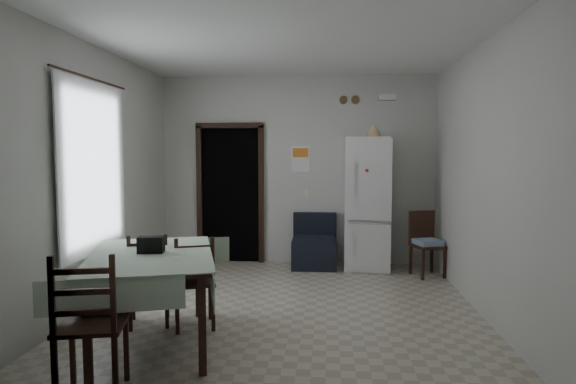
# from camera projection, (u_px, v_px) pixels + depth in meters

# --- Properties ---
(ground) EXTENTS (4.50, 4.50, 0.00)m
(ground) POSITION_uv_depth(u_px,v_px,m) (284.00, 308.00, 5.33)
(ground) COLOR #B2A992
(ground) RESTS_ON ground
(ceiling) EXTENTS (4.20, 4.50, 0.02)m
(ceiling) POSITION_uv_depth(u_px,v_px,m) (284.00, 41.00, 5.09)
(ceiling) COLOR white
(ceiling) RESTS_ON ground
(wall_back) EXTENTS (4.20, 0.02, 2.90)m
(wall_back) POSITION_uv_depth(u_px,v_px,m) (297.00, 170.00, 7.45)
(wall_back) COLOR beige
(wall_back) RESTS_ON ground
(wall_front) EXTENTS (4.20, 0.02, 2.90)m
(wall_front) POSITION_uv_depth(u_px,v_px,m) (251.00, 195.00, 2.98)
(wall_front) COLOR beige
(wall_front) RESTS_ON ground
(wall_left) EXTENTS (0.02, 4.50, 2.90)m
(wall_left) POSITION_uv_depth(u_px,v_px,m) (98.00, 177.00, 5.38)
(wall_left) COLOR beige
(wall_left) RESTS_ON ground
(wall_right) EXTENTS (0.02, 4.50, 2.90)m
(wall_right) POSITION_uv_depth(u_px,v_px,m) (483.00, 178.00, 5.04)
(wall_right) COLOR beige
(wall_right) RESTS_ON ground
(doorway) EXTENTS (1.06, 0.52, 2.22)m
(doorway) POSITION_uv_depth(u_px,v_px,m) (233.00, 194.00, 7.77)
(doorway) COLOR black
(doorway) RESTS_ON ground
(window_recess) EXTENTS (0.10, 1.20, 1.60)m
(window_recess) POSITION_uv_depth(u_px,v_px,m) (84.00, 168.00, 5.18)
(window_recess) COLOR silver
(window_recess) RESTS_ON ground
(curtain) EXTENTS (0.02, 1.45, 1.85)m
(curtain) POSITION_uv_depth(u_px,v_px,m) (94.00, 168.00, 5.17)
(curtain) COLOR silver
(curtain) RESTS_ON ground
(curtain_rod) EXTENTS (0.02, 1.60, 0.02)m
(curtain_rod) POSITION_uv_depth(u_px,v_px,m) (92.00, 79.00, 5.10)
(curtain_rod) COLOR black
(curtain_rod) RESTS_ON ground
(calendar) EXTENTS (0.28, 0.02, 0.40)m
(calendar) POSITION_uv_depth(u_px,v_px,m) (301.00, 159.00, 7.42)
(calendar) COLOR white
(calendar) RESTS_ON ground
(calendar_image) EXTENTS (0.24, 0.01, 0.14)m
(calendar_image) POSITION_uv_depth(u_px,v_px,m) (301.00, 153.00, 7.40)
(calendar_image) COLOR orange
(calendar_image) RESTS_ON ground
(light_switch) EXTENTS (0.08, 0.02, 0.12)m
(light_switch) POSITION_uv_depth(u_px,v_px,m) (307.00, 193.00, 7.45)
(light_switch) COLOR beige
(light_switch) RESTS_ON ground
(vent_left) EXTENTS (0.12, 0.03, 0.12)m
(vent_left) POSITION_uv_depth(u_px,v_px,m) (343.00, 100.00, 7.29)
(vent_left) COLOR brown
(vent_left) RESTS_ON ground
(vent_right) EXTENTS (0.12, 0.03, 0.12)m
(vent_right) POSITION_uv_depth(u_px,v_px,m) (355.00, 100.00, 7.27)
(vent_right) COLOR brown
(vent_right) RESTS_ON ground
(emergency_light) EXTENTS (0.25, 0.07, 0.09)m
(emergency_light) POSITION_uv_depth(u_px,v_px,m) (387.00, 97.00, 7.21)
(emergency_light) COLOR white
(emergency_light) RESTS_ON ground
(fridge) EXTENTS (0.71, 0.71, 1.94)m
(fridge) POSITION_uv_depth(u_px,v_px,m) (368.00, 204.00, 7.08)
(fridge) COLOR silver
(fridge) RESTS_ON ground
(tan_cone) EXTENTS (0.25, 0.25, 0.20)m
(tan_cone) POSITION_uv_depth(u_px,v_px,m) (374.00, 130.00, 7.01)
(tan_cone) COLOR tan
(tan_cone) RESTS_ON fridge
(navy_seat) EXTENTS (0.67, 0.65, 0.80)m
(navy_seat) POSITION_uv_depth(u_px,v_px,m) (314.00, 241.00, 7.19)
(navy_seat) COLOR black
(navy_seat) RESTS_ON ground
(corner_chair) EXTENTS (0.50, 0.50, 0.90)m
(corner_chair) POSITION_uv_depth(u_px,v_px,m) (428.00, 244.00, 6.67)
(corner_chair) COLOR black
(corner_chair) RESTS_ON ground
(dining_table) EXTENTS (1.45, 1.82, 0.83)m
(dining_table) POSITION_uv_depth(u_px,v_px,m) (152.00, 299.00, 4.27)
(dining_table) COLOR #A9BEA3
(dining_table) RESTS_ON ground
(black_bag) EXTENTS (0.24, 0.16, 0.14)m
(black_bag) POSITION_uv_depth(u_px,v_px,m) (151.00, 245.00, 4.27)
(black_bag) COLOR black
(black_bag) RESTS_ON dining_table
(dining_chair_far_left) EXTENTS (0.50, 0.50, 0.93)m
(dining_chair_far_left) POSITION_uv_depth(u_px,v_px,m) (149.00, 278.00, 4.80)
(dining_chair_far_left) COLOR black
(dining_chair_far_left) RESTS_ON ground
(dining_chair_far_right) EXTENTS (0.50, 0.50, 0.91)m
(dining_chair_far_right) POSITION_uv_depth(u_px,v_px,m) (194.00, 281.00, 4.72)
(dining_chair_far_right) COLOR black
(dining_chair_far_right) RESTS_ON ground
(dining_chair_near_head) EXTENTS (0.54, 0.54, 1.05)m
(dining_chair_near_head) POSITION_uv_depth(u_px,v_px,m) (92.00, 323.00, 3.37)
(dining_chair_near_head) COLOR black
(dining_chair_near_head) RESTS_ON ground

